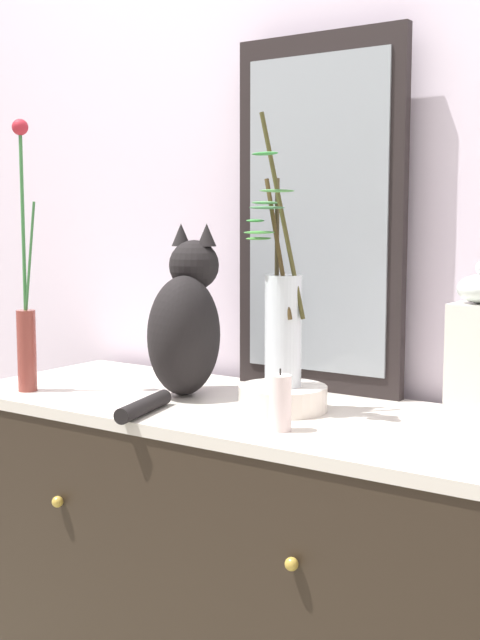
% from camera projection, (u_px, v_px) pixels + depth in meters
% --- Properties ---
extents(wall_back, '(4.40, 0.08, 2.60)m').
position_uv_depth(wall_back, '(318.00, 209.00, 2.02)').
color(wall_back, silver).
rests_on(wall_back, ground_plane).
extents(sideboard, '(1.29, 0.52, 0.89)m').
position_uv_depth(sideboard, '(240.00, 604.00, 1.86)').
color(sideboard, black).
rests_on(sideboard, ground_plane).
extents(mirror_leaning, '(0.42, 0.03, 0.79)m').
position_uv_depth(mirror_leaning, '(319.00, 215.00, 1.91)').
color(mirror_leaning, black).
rests_on(mirror_leaning, sideboard).
extents(cat_sitting, '(0.20, 0.41, 0.38)m').
position_uv_depth(cat_sitting, '(185.00, 325.00, 1.89)').
color(cat_sitting, black).
rests_on(cat_sitting, sideboard).
extents(vase_slim_green, '(0.06, 0.04, 0.61)m').
position_uv_depth(vase_slim_green, '(26.00, 317.00, 1.93)').
color(vase_slim_green, brown).
rests_on(vase_slim_green, sideboard).
extents(bowl_porcelain, '(0.18, 0.18, 0.05)m').
position_uv_depth(bowl_porcelain, '(283.00, 398.00, 1.75)').
color(bowl_porcelain, silver).
rests_on(bowl_porcelain, sideboard).
extents(vase_glass_clear, '(0.14, 0.16, 0.55)m').
position_uv_depth(vase_glass_clear, '(282.00, 317.00, 1.72)').
color(vase_glass_clear, silver).
rests_on(vase_glass_clear, bowl_porcelain).
extents(jar_lidded_porcelain, '(0.10, 0.10, 0.32)m').
position_uv_depth(jar_lidded_porcelain, '(479.00, 358.00, 1.53)').
color(jar_lidded_porcelain, silver).
rests_on(jar_lidded_porcelain, sideboard).
extents(candle_pillar, '(0.04, 0.04, 0.12)m').
position_uv_depth(candle_pillar, '(280.00, 403.00, 1.58)').
color(candle_pillar, silver).
rests_on(candle_pillar, sideboard).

